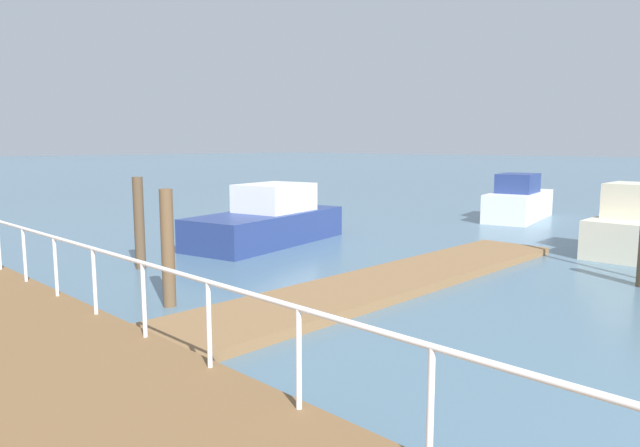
{
  "coord_description": "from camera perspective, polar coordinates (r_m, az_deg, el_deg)",
  "views": [
    {
      "loc": [
        -6.89,
        1.63,
        3.05
      ],
      "look_at": [
        1.23,
        9.58,
        1.47
      ],
      "focal_mm": 31.92,
      "sensor_mm": 36.0,
      "label": 1
    }
  ],
  "objects": [
    {
      "name": "boardwalk_railing",
      "position": [
        8.87,
        -19.72,
        -4.4
      ],
      "size": [
        0.06,
        26.43,
        1.08
      ],
      "color": "white",
      "rests_on": "boardwalk"
    },
    {
      "name": "ground_plane",
      "position": [
        19.86,
        -24.76,
        -1.67
      ],
      "size": [
        300.0,
        300.0,
        0.0
      ],
      "primitive_type": "plane",
      "color": "slate"
    },
    {
      "name": "moored_boat_1",
      "position": [
        17.84,
        -5.2,
        0.27
      ],
      "size": [
        5.82,
        3.24,
        1.83
      ],
      "color": "navy",
      "rests_on": "ground_plane"
    },
    {
      "name": "moored_boat_2",
      "position": [
        24.74,
        19.29,
        2.09
      ],
      "size": [
        4.87,
        2.54,
        1.89
      ],
      "color": "white",
      "rests_on": "ground_plane"
    },
    {
      "name": "dock_piling_1",
      "position": [
        14.68,
        -17.68,
        0.04
      ],
      "size": [
        0.25,
        0.25,
        2.28
      ],
      "primitive_type": "cylinder",
      "color": "brown",
      "rests_on": "ground_plane"
    },
    {
      "name": "dock_piling_0",
      "position": [
        11.05,
        -15.02,
        -2.43
      ],
      "size": [
        0.25,
        0.25,
        2.24
      ],
      "primitive_type": "cylinder",
      "color": "brown",
      "rests_on": "ground_plane"
    },
    {
      "name": "floating_dock",
      "position": [
        12.45,
        6.53,
        -5.91
      ],
      "size": [
        12.35,
        2.0,
        0.18
      ],
      "primitive_type": "cube",
      "color": "olive",
      "rests_on": "ground_plane"
    }
  ]
}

